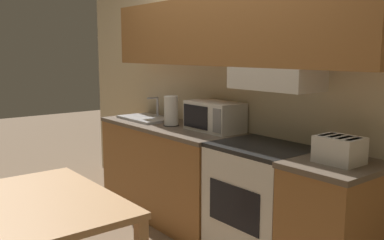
{
  "coord_description": "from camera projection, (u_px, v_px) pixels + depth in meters",
  "views": [
    {
      "loc": [
        2.6,
        -2.55,
        1.55
      ],
      "look_at": [
        0.05,
        -0.54,
        1.04
      ],
      "focal_mm": 40.0,
      "sensor_mm": 36.0,
      "label": 1
    }
  ],
  "objects": [
    {
      "name": "ground_plane",
      "position": [
        236.0,
        228.0,
        3.82
      ],
      "size": [
        16.0,
        16.0,
        0.0
      ],
      "primitive_type": "plane",
      "color": "#7F664C"
    },
    {
      "name": "wall_back",
      "position": [
        235.0,
        63.0,
        3.54
      ],
      "size": [
        5.22,
        0.38,
        2.55
      ],
      "color": "beige",
      "rests_on": "ground_plane"
    },
    {
      "name": "lower_counter_main",
      "position": [
        169.0,
        171.0,
        4.05
      ],
      "size": [
        1.61,
        0.59,
        0.89
      ],
      "color": "#A36B38",
      "rests_on": "ground_plane"
    },
    {
      "name": "lower_counter_right_stub",
      "position": [
        333.0,
        231.0,
        2.67
      ],
      "size": [
        0.51,
        0.59,
        0.89
      ],
      "color": "#A36B38",
      "rests_on": "ground_plane"
    },
    {
      "name": "stove_range",
      "position": [
        261.0,
        204.0,
        3.15
      ],
      "size": [
        0.7,
        0.57,
        0.89
      ],
      "color": "white",
      "rests_on": "ground_plane"
    },
    {
      "name": "microwave",
      "position": [
        214.0,
        116.0,
        3.64
      ],
      "size": [
        0.51,
        0.29,
        0.25
      ],
      "color": "white",
      "rests_on": "lower_counter_main"
    },
    {
      "name": "toaster",
      "position": [
        339.0,
        150.0,
        2.58
      ],
      "size": [
        0.27,
        0.21,
        0.16
      ],
      "color": "white",
      "rests_on": "lower_counter_right_stub"
    },
    {
      "name": "sink_basin",
      "position": [
        146.0,
        118.0,
        4.27
      ],
      "size": [
        0.58,
        0.36,
        0.22
      ],
      "color": "#B7BABF",
      "rests_on": "lower_counter_main"
    },
    {
      "name": "paper_towel_roll",
      "position": [
        171.0,
        111.0,
        3.9
      ],
      "size": [
        0.15,
        0.15,
        0.27
      ],
      "color": "black",
      "rests_on": "lower_counter_main"
    },
    {
      "name": "dining_table",
      "position": [
        40.0,
        218.0,
        2.36
      ],
      "size": [
        1.09,
        0.76,
        0.75
      ],
      "color": "tan",
      "rests_on": "ground_plane"
    }
  ]
}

